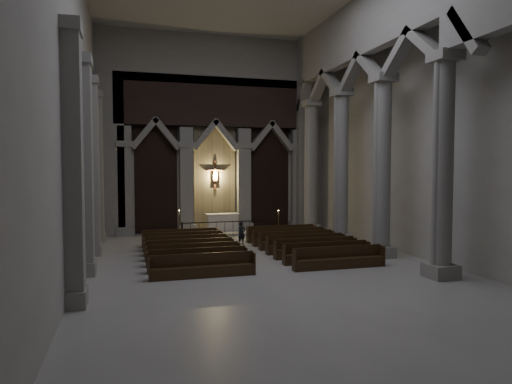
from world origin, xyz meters
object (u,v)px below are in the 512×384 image
altar (222,222)px  altar_rail (225,227)px  candle_stand_left (179,231)px  pews (250,250)px  worshipper (242,233)px  candle_stand_right (278,228)px

altar → altar_rail: 2.12m
candle_stand_left → pews: 6.39m
altar → altar_rail: (-0.29, -2.10, -0.02)m
altar_rail → pews: altar_rail is taller
candle_stand_left → pews: size_ratio=0.17×
pews → worshipper: size_ratio=7.74×
candle_stand_right → pews: bearing=-120.0°
altar_rail → candle_stand_right: (3.28, 0.22, -0.24)m
candle_stand_left → worshipper: candle_stand_left is taller
altar → candle_stand_left: bearing=-149.2°
worshipper → altar_rail: bearing=75.0°
candle_stand_left → candle_stand_right: size_ratio=1.09×
candle_stand_left → worshipper: size_ratio=1.35×
pews → candle_stand_left: bearing=113.0°
worshipper → candle_stand_left: bearing=111.0°
candle_stand_left → candle_stand_right: 5.78m
altar_rail → candle_stand_left: 2.54m
altar_rail → worshipper: worshipper is taller
altar → altar_rail: bearing=-97.8°
candle_stand_left → candle_stand_right: candle_stand_left is taller
candle_stand_left → candle_stand_right: bearing=-2.1°
worshipper → pews: bearing=-119.5°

